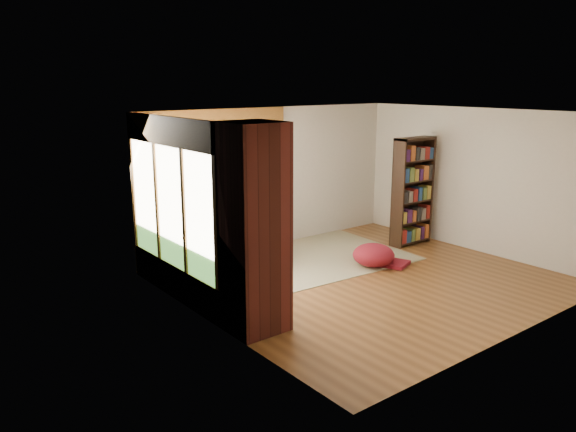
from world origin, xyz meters
TOP-DOWN VIEW (x-y plane):
  - floor at (0.00, 0.00)m, footprint 5.50×5.50m
  - ceiling at (0.00, 0.00)m, footprint 5.50×5.50m
  - wall_back at (0.00, 2.50)m, footprint 5.50×0.04m
  - wall_front at (0.00, -2.50)m, footprint 5.50×0.04m
  - wall_left at (-2.75, 0.00)m, footprint 0.04×5.00m
  - wall_right at (2.75, 0.00)m, footprint 0.04×5.00m
  - windows_back at (-1.20, 2.47)m, footprint 2.82×0.10m
  - windows_left at (-2.72, 1.20)m, footprint 0.10×2.62m
  - roller_blind at (-2.69, 2.03)m, footprint 0.03×0.72m
  - brick_chimney at (-2.40, -0.35)m, footprint 0.70×0.70m
  - sectional_sofa at (-1.95, 1.70)m, footprint 2.20×2.20m
  - area_rug at (0.10, 1.42)m, footprint 3.29×2.59m
  - bookshelf at (2.14, 0.94)m, footprint 0.87×0.29m
  - pouf at (0.59, 0.44)m, footprint 0.74×0.74m
  - dog_tan at (-1.49, 1.69)m, footprint 1.04×1.06m
  - dog_brindle at (-2.22, 1.04)m, footprint 0.57×0.81m
  - throw_pillows at (-1.92, 1.85)m, footprint 1.98×1.68m

SIDE VIEW (x-z plane):
  - floor at x=0.00m, z-range 0.00..0.00m
  - area_rug at x=0.10m, z-range 0.00..0.01m
  - pouf at x=0.59m, z-range 0.01..0.39m
  - sectional_sofa at x=-1.95m, z-range -0.10..0.70m
  - dog_brindle at x=-2.22m, z-range 0.54..0.95m
  - throw_pillows at x=-1.92m, z-range 0.54..0.99m
  - dog_tan at x=-1.49m, z-range 0.54..1.06m
  - bookshelf at x=2.14m, z-range 0.00..2.04m
  - wall_back at x=0.00m, z-range 0.00..2.60m
  - wall_front at x=0.00m, z-range 0.00..2.60m
  - wall_left at x=-2.75m, z-range 0.00..2.60m
  - wall_right at x=2.75m, z-range 0.00..2.60m
  - brick_chimney at x=-2.40m, z-range 0.00..2.60m
  - windows_back at x=-1.20m, z-range 0.40..2.30m
  - windows_left at x=-2.72m, z-range 0.40..2.30m
  - roller_blind at x=-2.69m, z-range 1.30..2.20m
  - ceiling at x=0.00m, z-range 2.60..2.60m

